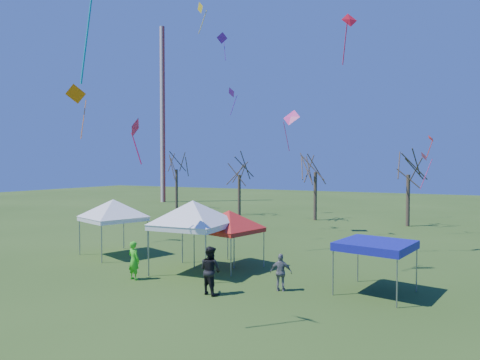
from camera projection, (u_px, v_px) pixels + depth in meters
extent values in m
plane|color=#2D4B18|center=(197.00, 288.00, 18.50)|extent=(140.00, 140.00, 0.00)
cylinder|color=silver|center=(163.00, 115.00, 61.10)|extent=(0.70, 0.70, 25.00)
cylinder|color=#3D2D21|center=(177.00, 189.00, 52.30)|extent=(0.32, 0.32, 4.78)
cylinder|color=#3D2D21|center=(239.00, 195.00, 45.25)|extent=(0.32, 0.32, 4.28)
cylinder|color=#3D2D21|center=(315.00, 196.00, 41.14)|extent=(0.32, 0.32, 4.64)
cylinder|color=#3D2D21|center=(408.00, 200.00, 36.99)|extent=(0.32, 0.32, 4.49)
cylinder|color=gray|center=(80.00, 238.00, 25.18)|extent=(0.06, 0.06, 2.04)
cylinder|color=gray|center=(124.00, 233.00, 27.14)|extent=(0.06, 0.06, 2.04)
cylinder|color=gray|center=(102.00, 244.00, 23.11)|extent=(0.06, 0.06, 2.04)
cylinder|color=gray|center=(148.00, 238.00, 25.08)|extent=(0.06, 0.06, 2.04)
cube|color=white|center=(113.00, 219.00, 25.09)|extent=(3.88, 3.88, 0.24)
pyramid|color=white|center=(113.00, 199.00, 25.05)|extent=(4.09, 4.09, 1.02)
cylinder|color=gray|center=(149.00, 253.00, 20.33)|extent=(0.07, 0.07, 2.20)
cylinder|color=gray|center=(182.00, 243.00, 23.15)|extent=(0.07, 0.07, 2.20)
cylinder|color=gray|center=(206.00, 259.00, 19.10)|extent=(0.07, 0.07, 2.20)
cylinder|color=gray|center=(234.00, 247.00, 21.92)|extent=(0.07, 0.07, 2.20)
cube|color=white|center=(193.00, 225.00, 21.08)|extent=(3.51, 3.51, 0.26)
pyramid|color=white|center=(193.00, 200.00, 21.04)|extent=(4.66, 4.66, 1.10)
cylinder|color=gray|center=(194.00, 250.00, 22.03)|extent=(0.05, 0.05, 1.83)
cylinder|color=gray|center=(228.00, 243.00, 23.97)|extent=(0.05, 0.05, 1.83)
cylinder|color=gray|center=(231.00, 257.00, 20.36)|extent=(0.05, 0.05, 1.83)
cylinder|color=gray|center=(264.00, 249.00, 22.29)|extent=(0.05, 0.05, 1.83)
cube|color=red|center=(229.00, 230.00, 22.13)|extent=(3.31, 3.31, 0.22)
pyramid|color=red|center=(229.00, 210.00, 22.09)|extent=(3.78, 3.78, 0.92)
cylinder|color=gray|center=(333.00, 273.00, 17.38)|extent=(0.05, 0.05, 1.83)
cylinder|color=gray|center=(358.00, 262.00, 19.41)|extent=(0.05, 0.05, 1.83)
cylinder|color=gray|center=(397.00, 284.00, 15.82)|extent=(0.05, 0.05, 1.83)
cylinder|color=gray|center=(417.00, 270.00, 17.84)|extent=(0.05, 0.05, 1.83)
cube|color=#0D108D|center=(376.00, 247.00, 17.58)|extent=(3.19, 3.19, 0.22)
cube|color=#0D108D|center=(376.00, 243.00, 17.57)|extent=(3.19, 3.19, 0.11)
imported|color=slate|center=(281.00, 272.00, 17.99)|extent=(0.99, 0.63, 1.57)
imported|color=black|center=(210.00, 270.00, 17.54)|extent=(1.12, 0.97, 1.98)
imported|color=#38DB23|center=(134.00, 260.00, 19.76)|extent=(0.71, 0.52, 1.79)
cone|color=orange|center=(76.00, 94.00, 28.52)|extent=(1.62, 1.34, 1.29)
cube|color=orange|center=(83.00, 119.00, 28.57)|extent=(0.48, 0.93, 2.72)
cone|color=purple|center=(222.00, 38.00, 44.43)|extent=(1.23, 1.24, 1.12)
cube|color=purple|center=(225.00, 51.00, 44.57)|extent=(0.48, 0.48, 2.10)
cone|color=#E61546|center=(135.00, 127.00, 18.37)|extent=(0.65, 0.96, 0.87)
cube|color=#E61546|center=(136.00, 149.00, 18.61)|extent=(0.45, 0.20, 1.39)
cone|color=#DC3182|center=(291.00, 117.00, 32.95)|extent=(1.66, 1.19, 1.33)
cube|color=#DC3182|center=(286.00, 137.00, 33.27)|extent=(0.21, 0.89, 2.24)
cone|color=red|center=(431.00, 138.00, 32.42)|extent=(0.66, 0.79, 0.57)
cube|color=red|center=(430.00, 149.00, 32.30)|extent=(0.47, 0.21, 1.34)
cube|color=#0B96A9|center=(87.00, 33.00, 12.67)|extent=(0.16, 0.47, 3.09)
cone|color=#6817A4|center=(232.00, 92.00, 40.79)|extent=(1.21, 1.05, 1.00)
cube|color=#6817A4|center=(234.00, 105.00, 40.51)|extent=(0.45, 0.69, 1.98)
cone|color=red|center=(350.00, 20.00, 24.35)|extent=(1.05, 0.97, 0.91)
cube|color=red|center=(345.00, 44.00, 24.35)|extent=(0.39, 0.48, 2.28)
cone|color=yellow|center=(201.00, 8.00, 33.28)|extent=(0.89, 0.66, 0.88)
cube|color=yellow|center=(203.00, 22.00, 33.02)|extent=(0.41, 0.67, 1.95)
cone|color=#F3368B|center=(424.00, 156.00, 32.77)|extent=(0.80, 0.96, 0.74)
cube|color=#F3368B|center=(426.00, 174.00, 32.39)|extent=(0.84, 0.43, 2.32)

